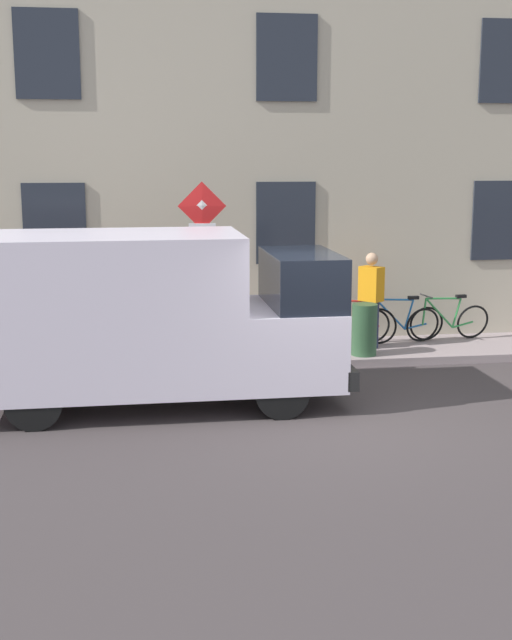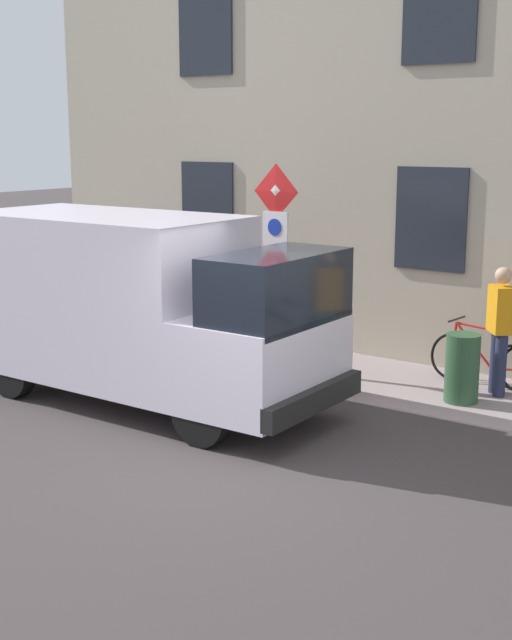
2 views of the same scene
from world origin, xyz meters
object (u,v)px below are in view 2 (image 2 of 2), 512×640
object	(u,v)px
delivery_van	(138,304)
bicycle_red	(486,360)
pedestrian	(500,326)
litter_bin	(462,368)
sign_post_stacked	(276,239)

from	to	relation	value
delivery_van	bicycle_red	distance (m)	4.81
delivery_van	pedestrian	xyz separation A→B (m)	(2.63, -4.00, -0.26)
litter_bin	delivery_van	bearing A→B (deg)	118.77
delivery_van	litter_bin	size ratio (longest dim) A/B	5.94
delivery_van	bicycle_red	world-z (taller)	delivery_van
litter_bin	pedestrian	bearing A→B (deg)	-25.05
litter_bin	sign_post_stacked	bearing A→B (deg)	92.82
delivery_van	pedestrian	distance (m)	4.79
pedestrian	litter_bin	bearing A→B (deg)	-153.60
sign_post_stacked	delivery_van	distance (m)	2.25
sign_post_stacked	litter_bin	distance (m)	3.19
bicycle_red	litter_bin	bearing A→B (deg)	96.95
pedestrian	litter_bin	size ratio (longest dim) A/B	1.91
sign_post_stacked	pedestrian	distance (m)	3.32
sign_post_stacked	litter_bin	size ratio (longest dim) A/B	3.21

